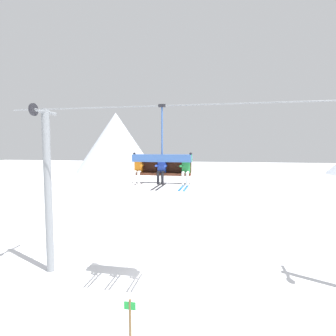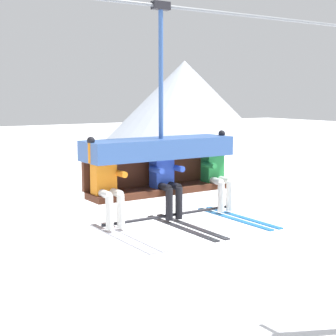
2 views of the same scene
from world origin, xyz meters
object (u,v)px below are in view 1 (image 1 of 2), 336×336
Objects in this scene: skier_orange at (138,168)px; trail_sign at (130,322)px; lift_tower_near at (48,187)px; chairlift_chair at (162,161)px; skier_green at (186,169)px; skier_blue at (161,169)px.

trail_sign is (0.72, -3.22, -4.37)m from skier_orange.
chairlift_chair is (5.83, -0.71, 1.35)m from lift_tower_near.
chairlift_chair is 1.87× the size of skier_green.
chairlift_chair is at bearing 85.40° from trail_sign.
skier_orange is at bearing 180.00° from skier_green.
skier_green is at bearing 0.39° from skier_blue.
skier_green reaches higher than trail_sign.
skier_blue reaches higher than trail_sign.
lift_tower_near is 6.97m from skier_green.
lift_tower_near reaches higher than skier_green.
trail_sign is (-1.27, -3.22, -4.37)m from skier_green.
skier_blue is 1.06× the size of trail_sign.
lift_tower_near is 4.75× the size of skier_green.
skier_blue is at bearing -9.05° from lift_tower_near.
lift_tower_near is 4.75× the size of skier_blue.
chairlift_chair reaches higher than skier_green.
chairlift_chair is 5.79m from trail_sign.
skier_blue is 5.42m from trail_sign.
skier_blue is (0.99, -0.01, -0.02)m from skier_orange.
skier_blue is (5.83, -0.93, 1.05)m from lift_tower_near.
chairlift_chair is 0.38m from skier_blue.
skier_orange reaches higher than trail_sign.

